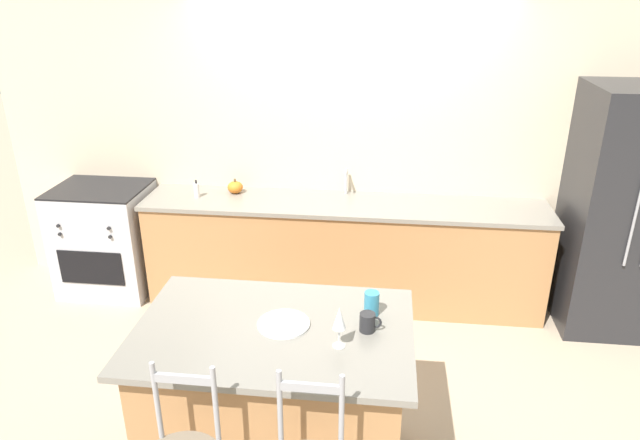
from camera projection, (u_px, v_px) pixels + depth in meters
name	position (u px, v px, depth m)	size (l,w,h in m)	color
ground_plane	(339.00, 319.00, 4.68)	(18.00, 18.00, 0.00)	tan
wall_back	(348.00, 139.00, 4.74)	(6.00, 0.07, 2.70)	beige
back_counter	(343.00, 251.00, 4.82)	(3.31, 0.63, 0.90)	#A87547
sink_faucet	(346.00, 179.00, 4.77)	(0.02, 0.13, 0.22)	#ADAFB5
kitchen_island	(276.00, 401.00, 3.08)	(1.42, 0.94, 0.94)	#A87547
refrigerator	(621.00, 212.00, 4.32)	(0.74, 0.75, 1.90)	#232326
oven_range	(107.00, 239.00, 5.00)	(0.77, 0.66, 0.95)	#B7B7BC
dinner_plate	(284.00, 323.00, 2.92)	(0.27, 0.27, 0.02)	white
wine_glass	(339.00, 319.00, 2.70)	(0.06, 0.06, 0.22)	white
coffee_mug	(368.00, 322.00, 2.86)	(0.11, 0.08, 0.10)	#232326
tumbler_cup	(372.00, 304.00, 2.99)	(0.08, 0.08, 0.13)	teal
pumpkin_decoration	(235.00, 187.00, 4.83)	(0.13, 0.13, 0.13)	orange
soap_bottle	(197.00, 190.00, 4.73)	(0.05, 0.05, 0.15)	silver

